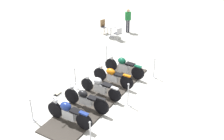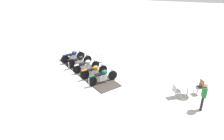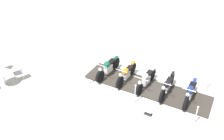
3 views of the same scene
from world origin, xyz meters
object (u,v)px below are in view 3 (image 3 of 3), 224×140
(stanchion_right_mid, at_px, (135,98))
(cafe_chair_across_table, at_px, (19,72))
(motorcycle_black, at_px, (167,86))
(stanchion_left_rear, at_px, (208,83))
(motorcycle_copper, at_px, (126,74))
(cafe_table, at_px, (3,76))
(stanchion_right_front, at_px, (85,80))
(stanchion_left_mid, at_px, (155,69))
(info_placard, at_px, (148,113))
(motorcycle_navy, at_px, (190,93))
(motorcycle_chrome, at_px, (146,80))
(stanchion_right_rear, at_px, (195,118))
(motorcycle_forest, at_px, (108,68))
(stanchion_left_front, at_px, (111,57))

(stanchion_right_mid, distance_m, cafe_chair_across_table, 6.45)
(motorcycle_black, distance_m, stanchion_left_rear, 2.26)
(motorcycle_copper, height_order, cafe_table, motorcycle_copper)
(stanchion_right_front, height_order, stanchion_left_rear, stanchion_right_front)
(stanchion_left_mid, relative_size, cafe_table, 1.31)
(stanchion_left_rear, distance_m, info_placard, 3.82)
(motorcycle_navy, xyz_separation_m, info_placard, (-2.21, -0.57, -0.46))
(motorcycle_chrome, xyz_separation_m, stanchion_right_mid, (-0.85, -1.09, -0.17))
(stanchion_right_rear, bearing_deg, motorcycle_navy, 75.41)
(motorcycle_chrome, xyz_separation_m, stanchion_right_rear, (1.41, -2.84, -0.18))
(motorcycle_forest, distance_m, info_placard, 3.64)
(motorcycle_navy, height_order, stanchion_right_rear, motorcycle_navy)
(motorcycle_copper, relative_size, stanchion_left_front, 1.62)
(motorcycle_copper, bearing_deg, motorcycle_forest, -88.82)
(motorcycle_forest, relative_size, motorcycle_black, 0.99)
(motorcycle_chrome, height_order, stanchion_right_rear, stanchion_right_rear)
(stanchion_left_rear, height_order, stanchion_left_mid, stanchion_left_mid)
(stanchion_right_rear, bearing_deg, motorcycle_black, 103.51)
(stanchion_right_front, bearing_deg, stanchion_right_rear, -37.90)
(motorcycle_forest, xyz_separation_m, info_placard, (1.36, -3.35, -0.46))
(stanchion_right_front, height_order, info_placard, stanchion_right_front)
(stanchion_left_mid, bearing_deg, motorcycle_navy, -70.47)
(motorcycle_chrome, height_order, stanchion_left_mid, stanchion_left_mid)
(motorcycle_copper, xyz_separation_m, stanchion_right_rear, (2.30, -3.54, -0.18))
(cafe_chair_across_table, bearing_deg, stanchion_right_front, 132.48)
(stanchion_right_mid, height_order, stanchion_left_rear, stanchion_right_mid)
(motorcycle_black, bearing_deg, stanchion_right_front, -70.76)
(stanchion_right_mid, xyz_separation_m, stanchion_right_rear, (2.25, -1.75, -0.01))
(stanchion_left_front, relative_size, cafe_table, 1.27)
(motorcycle_copper, bearing_deg, stanchion_left_front, -128.58)
(motorcycle_forest, distance_m, stanchion_right_mid, 2.66)
(motorcycle_forest, distance_m, stanchion_right_front, 1.51)
(motorcycle_forest, height_order, motorcycle_navy, motorcycle_navy)
(motorcycle_black, bearing_deg, stanchion_right_rear, 51.59)
(stanchion_left_rear, bearing_deg, stanchion_right_rear, -127.90)
(stanchion_left_rear, bearing_deg, motorcycle_forest, 157.85)
(motorcycle_copper, relative_size, cafe_table, 2.06)
(motorcycle_forest, bearing_deg, stanchion_left_front, -153.99)
(stanchion_right_mid, bearing_deg, motorcycle_navy, -6.38)
(motorcycle_forest, distance_m, stanchion_left_front, 1.57)
(motorcycle_black, distance_m, stanchion_left_front, 4.24)
(stanchion_right_front, xyz_separation_m, cafe_table, (-4.22, 0.77, 0.22))
(motorcycle_black, height_order, motorcycle_navy, motorcycle_black)
(stanchion_left_front, relative_size, stanchion_right_mid, 0.98)
(cafe_table, bearing_deg, motorcycle_chrome, -11.07)
(motorcycle_chrome, distance_m, cafe_chair_across_table, 6.85)
(motorcycle_black, distance_m, cafe_chair_across_table, 7.91)
(stanchion_left_front, relative_size, info_placard, 2.49)
(stanchion_left_mid, distance_m, cafe_chair_across_table, 7.52)
(motorcycle_navy, bearing_deg, motorcycle_copper, -89.29)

